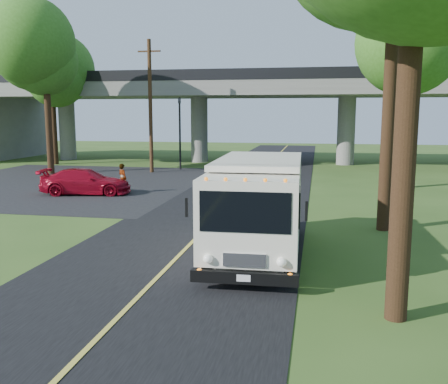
% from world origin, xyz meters
% --- Properties ---
extents(ground, '(120.00, 120.00, 0.00)m').
position_xyz_m(ground, '(0.00, 0.00, 0.00)').
color(ground, '#324F1C').
rests_on(ground, ground).
extents(road, '(7.00, 90.00, 0.02)m').
position_xyz_m(road, '(0.00, 10.00, 0.01)').
color(road, black).
rests_on(road, ground).
extents(parking_lot, '(16.00, 18.00, 0.01)m').
position_xyz_m(parking_lot, '(-11.00, 18.00, 0.01)').
color(parking_lot, black).
rests_on(parking_lot, ground).
extents(lane_line, '(0.12, 90.00, 0.01)m').
position_xyz_m(lane_line, '(0.00, 10.00, 0.03)').
color(lane_line, gold).
rests_on(lane_line, road).
extents(overpass, '(54.00, 10.00, 7.30)m').
position_xyz_m(overpass, '(0.00, 32.00, 4.56)').
color(overpass, slate).
rests_on(overpass, ground).
extents(traffic_signal, '(0.18, 0.22, 5.20)m').
position_xyz_m(traffic_signal, '(-6.00, 26.00, 3.20)').
color(traffic_signal, black).
rests_on(traffic_signal, ground).
extents(utility_pole, '(1.60, 0.26, 9.00)m').
position_xyz_m(utility_pole, '(-7.50, 24.00, 4.59)').
color(utility_pole, '#472D19').
rests_on(utility_pole, ground).
extents(tree_right_far, '(5.77, 5.67, 10.99)m').
position_xyz_m(tree_right_far, '(9.21, 19.84, 8.30)').
color(tree_right_far, '#382314').
rests_on(tree_right_far, ground).
extents(tree_left_lot, '(5.60, 5.50, 10.50)m').
position_xyz_m(tree_left_lot, '(-13.79, 21.84, 7.90)').
color(tree_left_lot, '#382314').
rests_on(tree_left_lot, ground).
extents(tree_left_far, '(5.26, 5.16, 9.89)m').
position_xyz_m(tree_left_far, '(-16.79, 27.84, 7.45)').
color(tree_left_far, '#382314').
rests_on(tree_left_far, ground).
extents(step_van, '(2.62, 6.70, 2.78)m').
position_xyz_m(step_van, '(2.20, 5.05, 1.51)').
color(step_van, silver).
rests_on(step_van, ground).
extents(red_sedan, '(4.77, 2.63, 1.31)m').
position_xyz_m(red_sedan, '(-7.69, 14.32, 0.65)').
color(red_sedan, maroon).
rests_on(red_sedan, ground).
extents(pedestrian, '(0.67, 0.62, 1.53)m').
position_xyz_m(pedestrian, '(-5.98, 15.00, 0.77)').
color(pedestrian, gray).
rests_on(pedestrian, ground).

